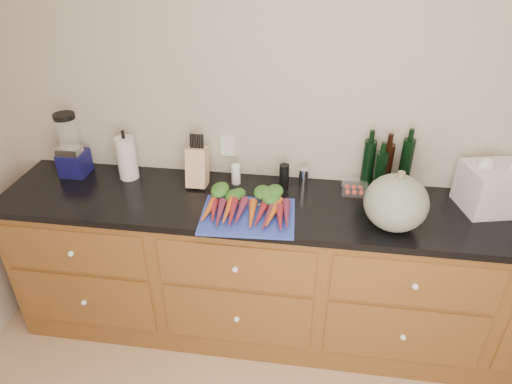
% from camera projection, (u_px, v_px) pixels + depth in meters
% --- Properties ---
extents(wall_back, '(4.10, 0.05, 2.60)m').
position_uv_depth(wall_back, '(333.00, 121.00, 2.54)').
color(wall_back, '#B9AB9A').
rests_on(wall_back, ground).
extents(cabinets, '(3.60, 0.64, 0.90)m').
position_uv_depth(cabinets, '(321.00, 276.00, 2.70)').
color(cabinets, brown).
rests_on(cabinets, ground).
extents(countertop, '(3.64, 0.62, 0.04)m').
position_uv_depth(countertop, '(327.00, 210.00, 2.46)').
color(countertop, black).
rests_on(countertop, cabinets).
extents(cutting_board, '(0.50, 0.39, 0.01)m').
position_uv_depth(cutting_board, '(248.00, 216.00, 2.36)').
color(cutting_board, '#2A3EAC').
rests_on(cutting_board, countertop).
extents(carrots, '(0.46, 0.34, 0.07)m').
position_uv_depth(carrots, '(249.00, 206.00, 2.38)').
color(carrots, '#CD5718').
rests_on(carrots, cutting_board).
extents(squash, '(0.31, 0.31, 0.28)m').
position_uv_depth(squash, '(396.00, 203.00, 2.22)').
color(squash, slate).
rests_on(squash, countertop).
extents(blender_appliance, '(0.15, 0.15, 0.38)m').
position_uv_depth(blender_appliance, '(71.00, 148.00, 2.68)').
color(blender_appliance, '#0F0F46').
rests_on(blender_appliance, countertop).
extents(paper_towel, '(0.11, 0.11, 0.25)m').
position_uv_depth(paper_towel, '(127.00, 158.00, 2.66)').
color(paper_towel, silver).
rests_on(paper_towel, countertop).
extents(knife_block, '(0.11, 0.11, 0.23)m').
position_uv_depth(knife_block, '(197.00, 167.00, 2.60)').
color(knife_block, tan).
rests_on(knife_block, countertop).
extents(grinder_salt, '(0.05, 0.05, 0.12)m').
position_uv_depth(grinder_salt, '(236.00, 174.00, 2.63)').
color(grinder_salt, white).
rests_on(grinder_salt, countertop).
extents(grinder_pepper, '(0.06, 0.06, 0.14)m').
position_uv_depth(grinder_pepper, '(284.00, 176.00, 2.59)').
color(grinder_pepper, black).
rests_on(grinder_pepper, countertop).
extents(canister_chrome, '(0.05, 0.05, 0.12)m').
position_uv_depth(canister_chrome, '(303.00, 179.00, 2.59)').
color(canister_chrome, white).
rests_on(canister_chrome, countertop).
extents(tomato_box, '(0.14, 0.11, 0.07)m').
position_uv_depth(tomato_box, '(354.00, 187.00, 2.56)').
color(tomato_box, white).
rests_on(tomato_box, countertop).
extents(bottles, '(0.27, 0.14, 0.32)m').
position_uv_depth(bottles, '(385.00, 168.00, 2.51)').
color(bottles, black).
rests_on(bottles, countertop).
extents(grocery_bag, '(0.38, 0.33, 0.24)m').
position_uv_depth(grocery_bag, '(495.00, 188.00, 2.38)').
color(grocery_bag, white).
rests_on(grocery_bag, countertop).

